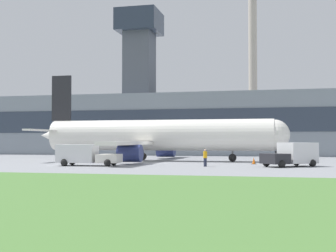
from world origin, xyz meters
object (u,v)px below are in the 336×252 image
Objects in this scene: airplane at (155,136)px; ground_crew_person at (205,158)px; pushback_tug at (291,155)px; fuel_truck at (84,155)px; baggage_truck at (293,155)px.

airplane is 13.22m from ground_crew_person.
pushback_tug is at bearing 55.20° from ground_crew_person.
airplane is at bearing 70.94° from fuel_truck.
baggage_truck is 8.32m from ground_crew_person.
pushback_tug is 2.13× the size of ground_crew_person.
fuel_truck is at bearing -109.06° from airplane.
fuel_truck reaches higher than ground_crew_person.
baggage_truck is (15.81, -8.69, -1.92)m from airplane.
fuel_truck is 11.85m from ground_crew_person.
ground_crew_person is (7.70, -10.52, -2.20)m from airplane.
pushback_tug is 14.29m from ground_crew_person.
airplane is 8.74× the size of pushback_tug.
airplane is 4.90× the size of fuel_truck.
pushback_tug is 0.56× the size of fuel_truck.
pushback_tug is at bearing 4.37° from airplane.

